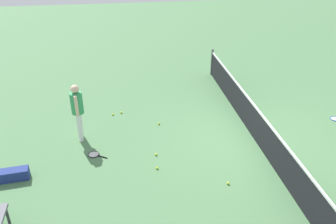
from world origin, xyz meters
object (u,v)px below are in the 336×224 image
at_px(tennis_ball_by_net, 159,124).
at_px(tennis_ball_stray_right, 121,112).
at_px(tennis_ball_midcourt, 228,183).
at_px(equipment_bag, 10,175).
at_px(tennis_ball_near_player, 113,114).
at_px(tennis_racket_far_player, 336,119).
at_px(tennis_racket_near_player, 94,155).
at_px(player_near_side, 77,108).
at_px(tennis_ball_baseline, 156,154).
at_px(tennis_ball_stray_left, 157,168).

relative_size(tennis_ball_by_net, tennis_ball_stray_right, 1.00).
distance_m(tennis_ball_by_net, tennis_ball_midcourt, 3.31).
relative_size(tennis_ball_by_net, equipment_bag, 0.08).
distance_m(tennis_ball_near_player, tennis_ball_midcourt, 4.71).
bearing_deg(tennis_racket_far_player, tennis_racket_near_player, -83.62).
xyz_separation_m(tennis_racket_far_player, tennis_ball_near_player, (-1.31, -7.06, 0.02)).
bearing_deg(tennis_racket_far_player, tennis_ball_near_player, -100.54).
height_order(tennis_racket_near_player, tennis_ball_stray_right, tennis_ball_stray_right).
relative_size(tennis_ball_near_player, equipment_bag, 0.08).
bearing_deg(tennis_ball_stray_right, player_near_side, -41.12).
bearing_deg(tennis_ball_near_player, tennis_ball_by_net, 60.34).
bearing_deg(tennis_ball_stray_right, tennis_ball_baseline, 18.86).
height_order(tennis_racket_far_player, equipment_bag, equipment_bag).
relative_size(tennis_racket_far_player, tennis_ball_near_player, 8.58).
bearing_deg(tennis_ball_midcourt, tennis_ball_by_net, -156.92).
height_order(tennis_ball_near_player, tennis_ball_baseline, same).
xyz_separation_m(tennis_ball_by_net, tennis_ball_midcourt, (3.04, 1.30, 0.00)).
relative_size(tennis_racket_near_player, tennis_ball_midcourt, 8.87).
height_order(tennis_ball_by_net, tennis_ball_stray_left, same).
bearing_deg(player_near_side, equipment_bag, -43.88).
bearing_deg(tennis_ball_by_net, tennis_ball_baseline, -9.90).
bearing_deg(tennis_ball_baseline, tennis_ball_near_player, -154.92).
relative_size(tennis_racket_far_player, tennis_ball_by_net, 8.58).
distance_m(tennis_ball_by_net, tennis_ball_stray_left, 2.23).
height_order(tennis_racket_far_player, tennis_ball_stray_right, tennis_ball_stray_right).
height_order(tennis_racket_near_player, tennis_ball_baseline, tennis_ball_baseline).
height_order(tennis_ball_midcourt, tennis_ball_stray_right, same).
height_order(tennis_racket_near_player, tennis_ball_stray_left, tennis_ball_stray_left).
xyz_separation_m(tennis_ball_midcourt, tennis_ball_stray_right, (-3.94, -2.44, 0.00)).
xyz_separation_m(player_near_side, tennis_racket_near_player, (0.89, 0.40, -1.00)).
bearing_deg(tennis_racket_far_player, player_near_side, -90.32).
relative_size(tennis_racket_far_player, tennis_ball_stray_right, 8.58).
xyz_separation_m(tennis_racket_near_player, equipment_bag, (0.75, -1.98, 0.13)).
xyz_separation_m(tennis_ball_baseline, tennis_ball_stray_right, (-2.51, -0.86, 0.00)).
height_order(tennis_ball_midcourt, tennis_ball_baseline, same).
relative_size(tennis_ball_midcourt, equipment_bag, 0.08).
height_order(tennis_ball_midcourt, equipment_bag, equipment_bag).
relative_size(tennis_racket_near_player, tennis_ball_stray_left, 8.87).
relative_size(player_near_side, tennis_ball_stray_right, 25.76).
xyz_separation_m(player_near_side, tennis_racket_far_player, (0.04, 7.97, -1.00)).
xyz_separation_m(tennis_ball_near_player, tennis_ball_midcourt, (3.85, 2.71, 0.00)).
height_order(tennis_racket_near_player, tennis_ball_midcourt, tennis_ball_midcourt).
xyz_separation_m(tennis_racket_near_player, tennis_racket_far_player, (-0.85, 7.57, 0.00)).
bearing_deg(tennis_ball_baseline, tennis_ball_stray_right, -161.14).
relative_size(tennis_ball_stray_right, equipment_bag, 0.08).
bearing_deg(player_near_side, tennis_racket_near_player, 24.23).
bearing_deg(tennis_ball_by_net, tennis_ball_stray_left, -8.27).
height_order(tennis_racket_near_player, tennis_ball_near_player, tennis_ball_near_player).
distance_m(tennis_ball_by_net, equipment_bag, 4.44).
height_order(player_near_side, tennis_racket_near_player, player_near_side).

